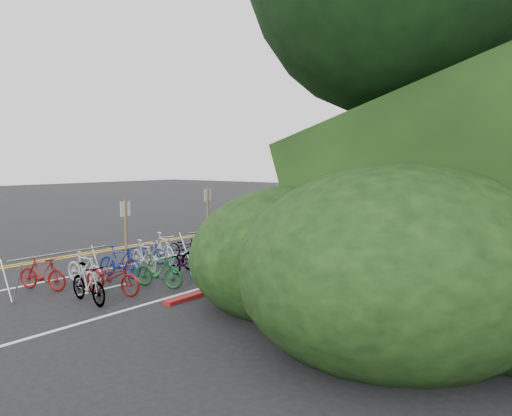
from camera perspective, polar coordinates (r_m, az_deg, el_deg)
The scene contains 9 objects.
ground at distance 18.22m, azimuth -17.73°, elevation -6.11°, with size 120.00×120.00×0.00m, color black.
road_markings at distance 24.93m, azimuth 2.55°, elevation -2.83°, with size 7.47×80.00×0.01m.
red_curb at distance 24.18m, azimuth 15.10°, elevation -3.15°, with size 0.25×28.00×0.10m, color maroon.
bike_rack_front at distance 14.53m, azimuth -21.44°, elevation -5.89°, with size 1.10×2.88×1.08m.
bike_racks_rest at distance 26.10m, azimuth 10.49°, elevation -0.66°, with size 1.14×23.00×1.17m.
signpost_near at distance 17.41m, azimuth -14.66°, elevation -2.14°, with size 0.08×0.40×2.30m.
signposts_rest at distance 28.07m, azimuth 7.06°, elevation 0.98°, with size 0.08×18.40×2.50m.
bike_front at distance 17.84m, azimuth -12.38°, elevation -4.85°, with size 1.59×0.56×0.84m, color navy.
bike_valet at distance 17.26m, azimuth -6.44°, elevation -4.90°, with size 3.30×11.95×1.10m.
Camera 1 is at (14.70, -10.17, 3.52)m, focal length 35.00 mm.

